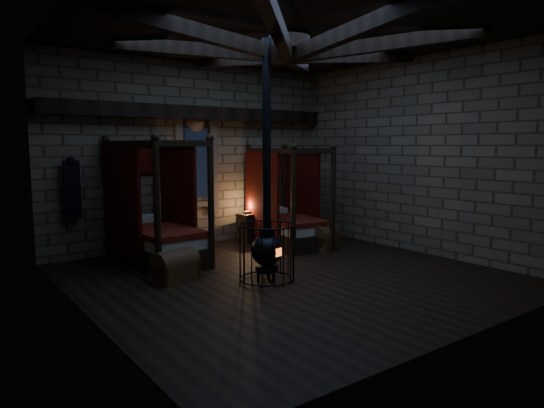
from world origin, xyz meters
TOP-DOWN VIEW (x-y plane):
  - room at (-0.00, 0.09)m, footprint 7.02×7.02m
  - bed_left at (-1.49, 2.38)m, footprint 1.37×2.38m
  - bed_right at (1.67, 2.20)m, footprint 1.37×2.26m
  - trunk_left at (-1.77, 0.90)m, footprint 0.85×0.65m
  - trunk_right at (2.00, 1.27)m, footprint 0.93×0.78m
  - nightstand_left at (-0.88, 3.05)m, footprint 0.53×0.51m
  - nightstand_right at (1.11, 3.01)m, footprint 0.49×0.47m
  - stove at (-0.50, -0.04)m, footprint 0.96×0.96m

SIDE VIEW (x-z plane):
  - trunk_left at x=-1.77m, z-range -0.03..0.52m
  - trunk_right at x=2.00m, z-range -0.03..0.55m
  - nightstand_right at x=1.11m, z-range -0.02..0.72m
  - nightstand_left at x=-0.88m, z-range -0.08..0.90m
  - bed_right at x=1.67m, z-range -0.57..1.68m
  - bed_left at x=-1.49m, z-range -0.61..1.80m
  - stove at x=-0.50m, z-range -1.42..2.63m
  - room at x=0.00m, z-range 1.60..5.89m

